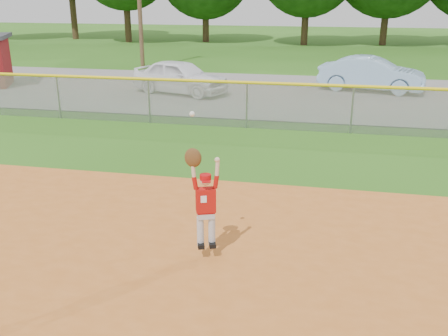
# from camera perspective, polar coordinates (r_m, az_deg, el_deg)

# --- Properties ---
(ground) EXTENTS (120.00, 120.00, 0.00)m
(ground) POSITION_cam_1_polar(r_m,az_deg,el_deg) (7.59, -9.74, -15.03)
(ground) COLOR #2A5C15
(ground) RESTS_ON ground
(parking_strip) EXTENTS (44.00, 10.00, 0.03)m
(parking_strip) POSITION_cam_1_polar(r_m,az_deg,el_deg) (22.32, 5.01, 8.55)
(parking_strip) COLOR slate
(parking_strip) RESTS_ON ground
(car_white_a) EXTENTS (4.57, 2.95, 1.45)m
(car_white_a) POSITION_cam_1_polar(r_m,az_deg,el_deg) (22.02, -5.02, 10.35)
(car_white_a) COLOR white
(car_white_a) RESTS_ON parking_strip
(car_blue) EXTENTS (4.78, 2.53, 1.50)m
(car_blue) POSITION_cam_1_polar(r_m,az_deg,el_deg) (23.43, 16.50, 10.26)
(car_blue) COLOR #89ACCC
(car_blue) RESTS_ON parking_strip
(outfield_fence) EXTENTS (40.06, 0.10, 1.55)m
(outfield_fence) POSITION_cam_1_polar(r_m,az_deg,el_deg) (16.32, 2.62, 7.60)
(outfield_fence) COLOR gray
(outfield_fence) RESTS_ON ground
(ballplayer) EXTENTS (0.56, 0.31, 2.30)m
(ballplayer) POSITION_cam_1_polar(r_m,az_deg,el_deg) (8.09, -2.31, -3.53)
(ballplayer) COLOR silver
(ballplayer) RESTS_ON ground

